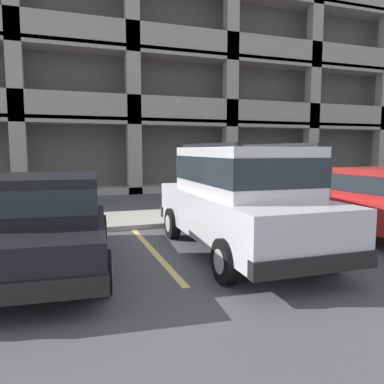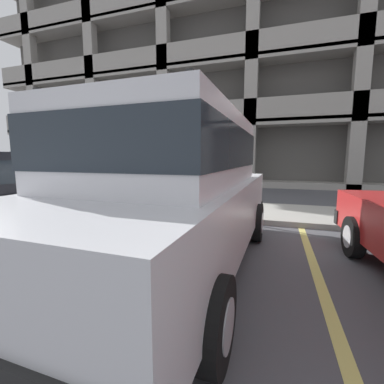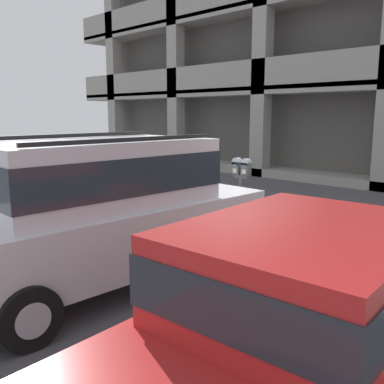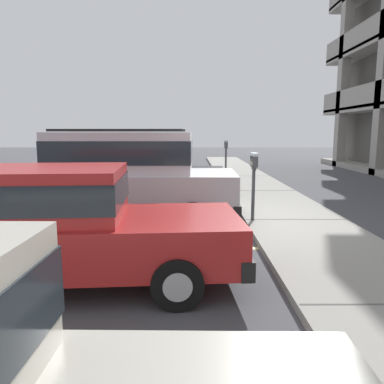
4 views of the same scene
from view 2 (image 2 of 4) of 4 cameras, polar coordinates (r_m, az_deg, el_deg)
ground_plane at (r=5.73m, az=6.52°, el=-7.62°), size 80.00×80.00×0.10m
sidewalk at (r=6.95m, az=8.74°, el=-4.03°), size 40.00×2.20×0.12m
parking_stall_lines at (r=4.31m, az=24.88°, el=-12.76°), size 13.28×4.80×0.01m
silver_suv at (r=3.30m, az=-3.86°, el=1.29°), size 2.09×4.82×2.03m
parking_meter_near at (r=5.87m, az=8.15°, el=4.99°), size 0.35×0.12×1.44m
parking_meter_far at (r=9.57m, az=-34.55°, el=5.15°), size 0.35×0.12×1.54m
parking_garage at (r=19.31m, az=14.90°, el=25.72°), size 32.00×10.00×16.25m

